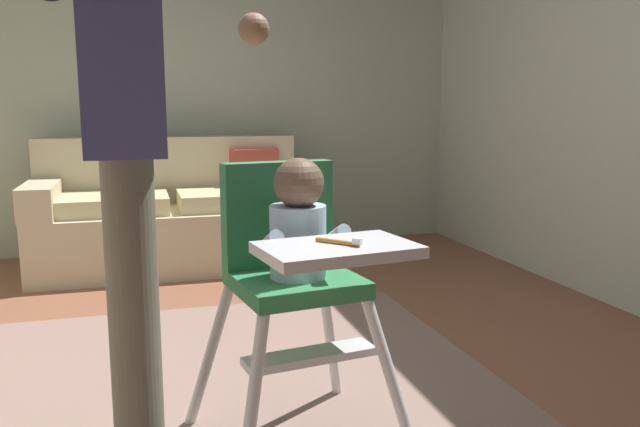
# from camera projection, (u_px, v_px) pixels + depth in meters

# --- Properties ---
(ground) EXTENTS (6.15, 7.02, 0.10)m
(ground) POSITION_uv_depth(u_px,v_px,m) (201.00, 422.00, 2.28)
(ground) COLOR #915940
(wall_far) EXTENTS (5.35, 0.06, 2.74)m
(wall_far) POSITION_uv_depth(u_px,v_px,m) (157.00, 65.00, 4.64)
(wall_far) COLOR #B7C4AD
(wall_far) RESTS_ON ground
(area_rug) EXTENTS (2.37, 2.51, 0.01)m
(area_rug) POSITION_uv_depth(u_px,v_px,m) (197.00, 418.00, 2.20)
(area_rug) COLOR gray
(area_rug) RESTS_ON ground
(couch) EXTENTS (1.81, 0.86, 0.86)m
(couch) POSITION_uv_depth(u_px,v_px,m) (174.00, 216.00, 4.34)
(couch) COLOR beige
(couch) RESTS_ON ground
(high_chair) EXTENTS (0.68, 0.79, 0.92)m
(high_chair) POSITION_uv_depth(u_px,v_px,m) (295.00, 252.00, 1.93)
(high_chair) COLOR white
(high_chair) RESTS_ON ground
(adult_standing) EXTENTS (0.51, 0.49, 1.75)m
(adult_standing) POSITION_uv_depth(u_px,v_px,m) (127.00, 134.00, 1.74)
(adult_standing) COLOR #6C6856
(adult_standing) RESTS_ON ground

